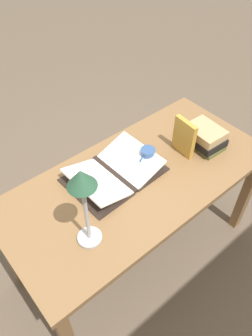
# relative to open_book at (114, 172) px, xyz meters

# --- Properties ---
(ground_plane) EXTENTS (12.00, 12.00, 0.00)m
(ground_plane) POSITION_rel_open_book_xyz_m (-0.09, 0.10, -0.79)
(ground_plane) COLOR brown
(reading_desk) EXTENTS (1.56, 0.74, 0.77)m
(reading_desk) POSITION_rel_open_book_xyz_m (-0.09, 0.10, -0.12)
(reading_desk) COLOR brown
(reading_desk) RESTS_ON ground_plane
(open_book) EXTENTS (0.53, 0.39, 0.08)m
(open_book) POSITION_rel_open_book_xyz_m (0.00, 0.00, 0.00)
(open_book) COLOR black
(open_book) RESTS_ON reading_desk
(book_stack_tall) EXTENTS (0.19, 0.25, 0.13)m
(book_stack_tall) POSITION_rel_open_book_xyz_m (-0.57, 0.15, 0.04)
(book_stack_tall) COLOR brown
(book_stack_tall) RESTS_ON reading_desk
(book_standing_upright) EXTENTS (0.04, 0.16, 0.23)m
(book_standing_upright) POSITION_rel_open_book_xyz_m (-0.43, 0.11, 0.09)
(book_standing_upright) COLOR #BC8933
(book_standing_upright) RESTS_ON reading_desk
(reading_lamp) EXTENTS (0.12, 0.12, 0.46)m
(reading_lamp) POSITION_rel_open_book_xyz_m (0.34, 0.24, 0.33)
(reading_lamp) COLOR #ADADB2
(reading_lamp) RESTS_ON reading_desk
(coffee_mug) EXTENTS (0.11, 0.08, 0.10)m
(coffee_mug) POSITION_rel_open_book_xyz_m (-0.21, 0.04, 0.02)
(coffee_mug) COLOR #335184
(coffee_mug) RESTS_ON reading_desk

